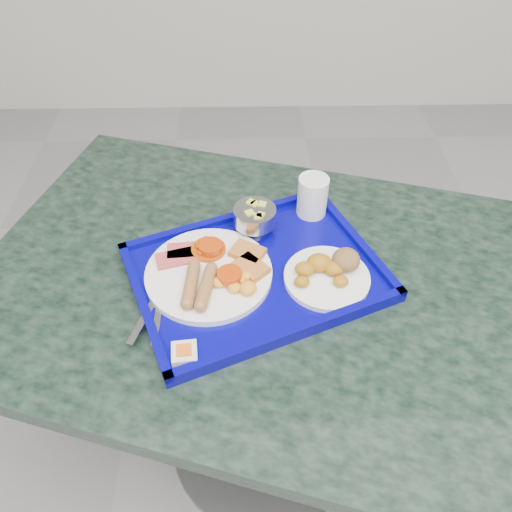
{
  "coord_description": "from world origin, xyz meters",
  "views": [
    {
      "loc": [
        -0.3,
        0.44,
        1.39
      ],
      "look_at": [
        -0.29,
        1.08,
        0.74
      ],
      "focal_mm": 35.0,
      "sensor_mm": 36.0,
      "label": 1
    }
  ],
  "objects": [
    {
      "name": "knife",
      "position": [
        -0.47,
        1.0,
        0.71
      ],
      "size": [
        0.07,
        0.18,
        0.0
      ],
      "primitive_type": "cube",
      "rotation": [
        0.0,
        0.0,
        -0.31
      ],
      "color": "#AAAAAD",
      "rests_on": "tray"
    },
    {
      "name": "jam_packet",
      "position": [
        -0.41,
        0.9,
        0.71
      ],
      "size": [
        0.04,
        0.04,
        0.02
      ],
      "rotation": [
        0.0,
        0.0,
        0.1
      ],
      "color": "white",
      "rests_on": "tray"
    },
    {
      "name": "table",
      "position": [
        -0.27,
        1.08,
        0.51
      ],
      "size": [
        1.27,
        1.02,
        0.69
      ],
      "rotation": [
        0.0,
        0.0,
        -0.29
      ],
      "color": "gray",
      "rests_on": "floor"
    },
    {
      "name": "tray",
      "position": [
        -0.29,
        1.08,
        0.7
      ],
      "size": [
        0.54,
        0.47,
        0.03
      ],
      "rotation": [
        0.0,
        0.0,
        0.39
      ],
      "color": "#050282",
      "rests_on": "table"
    },
    {
      "name": "juice_cup",
      "position": [
        -0.17,
        1.25,
        0.75
      ],
      "size": [
        0.06,
        0.06,
        0.09
      ],
      "color": "white",
      "rests_on": "tray"
    },
    {
      "name": "main_plate",
      "position": [
        -0.37,
        1.07,
        0.72
      ],
      "size": [
        0.23,
        0.23,
        0.04
      ],
      "rotation": [
        0.0,
        0.0,
        -0.22
      ],
      "color": "white",
      "rests_on": "tray"
    },
    {
      "name": "spoon",
      "position": [
        -0.46,
        1.06,
        0.71
      ],
      "size": [
        0.03,
        0.19,
        0.01
      ],
      "rotation": [
        0.0,
        0.0,
        0.0
      ],
      "color": "#AAAAAD",
      "rests_on": "tray"
    },
    {
      "name": "bread_plate",
      "position": [
        -0.15,
        1.06,
        0.72
      ],
      "size": [
        0.16,
        0.16,
        0.05
      ],
      "rotation": [
        0.0,
        0.0,
        0.28
      ],
      "color": "white",
      "rests_on": "tray"
    },
    {
      "name": "fruit_bowl",
      "position": [
        -0.29,
        1.19,
        0.74
      ],
      "size": [
        0.08,
        0.08,
        0.06
      ],
      "color": "#AAAAAD",
      "rests_on": "tray"
    }
  ]
}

